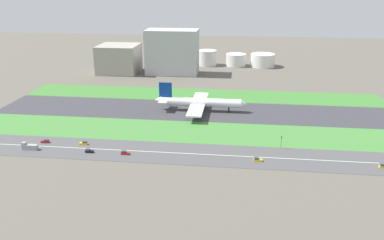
{
  "coord_description": "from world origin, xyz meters",
  "views": [
    {
      "loc": [
        28.56,
        -261.62,
        86.7
      ],
      "look_at": [
        1.24,
        -36.5,
        6.0
      ],
      "focal_mm": 36.76,
      "sensor_mm": 36.0,
      "label": 1
    }
  ],
  "objects_px": {
    "hangar_building": "(172,52)",
    "car_1": "(45,141)",
    "airliner": "(199,102)",
    "car_4": "(84,143)",
    "fuel_tank_centre": "(236,60)",
    "car_2": "(383,166)",
    "traffic_light": "(281,141)",
    "car_0": "(89,151)",
    "car_5": "(125,153)",
    "fuel_tank_east": "(263,60)",
    "car_3": "(258,160)",
    "terminal_building": "(119,59)",
    "truck_0": "(29,147)",
    "fuel_tank_west": "(207,58)"
  },
  "relations": [
    {
      "from": "hangar_building",
      "to": "car_1",
      "type": "bearing_deg",
      "value": -103.08
    },
    {
      "from": "airliner",
      "to": "car_4",
      "type": "bearing_deg",
      "value": -130.16
    },
    {
      "from": "fuel_tank_centre",
      "to": "hangar_building",
      "type": "bearing_deg",
      "value": -143.75
    },
    {
      "from": "car_2",
      "to": "traffic_light",
      "type": "bearing_deg",
      "value": -20.64
    },
    {
      "from": "car_0",
      "to": "traffic_light",
      "type": "relative_size",
      "value": 0.61
    },
    {
      "from": "fuel_tank_centre",
      "to": "car_5",
      "type": "bearing_deg",
      "value": -102.95
    },
    {
      "from": "car_0",
      "to": "fuel_tank_east",
      "type": "relative_size",
      "value": 0.17
    },
    {
      "from": "car_3",
      "to": "terminal_building",
      "type": "xyz_separation_m",
      "value": [
        -129.79,
        192.0,
        12.62
      ]
    },
    {
      "from": "car_3",
      "to": "terminal_building",
      "type": "distance_m",
      "value": 232.1
    },
    {
      "from": "terminal_building",
      "to": "fuel_tank_centre",
      "type": "distance_m",
      "value": 123.74
    },
    {
      "from": "truck_0",
      "to": "car_2",
      "type": "bearing_deg",
      "value": -180.0
    },
    {
      "from": "car_4",
      "to": "terminal_building",
      "type": "relative_size",
      "value": 0.12
    },
    {
      "from": "airliner",
      "to": "fuel_tank_west",
      "type": "height_order",
      "value": "airliner"
    },
    {
      "from": "truck_0",
      "to": "hangar_building",
      "type": "xyz_separation_m",
      "value": [
        46.28,
        192.0,
        19.65
      ]
    },
    {
      "from": "car_5",
      "to": "fuel_tank_east",
      "type": "distance_m",
      "value": 251.07
    },
    {
      "from": "truck_0",
      "to": "car_5",
      "type": "bearing_deg",
      "value": -180.0
    },
    {
      "from": "car_2",
      "to": "car_3",
      "type": "xyz_separation_m",
      "value": [
        -61.04,
        0.0,
        0.0
      ]
    },
    {
      "from": "car_5",
      "to": "terminal_building",
      "type": "bearing_deg",
      "value": -72.49
    },
    {
      "from": "car_3",
      "to": "traffic_light",
      "type": "relative_size",
      "value": 0.61
    },
    {
      "from": "truck_0",
      "to": "terminal_building",
      "type": "bearing_deg",
      "value": -87.8
    },
    {
      "from": "airliner",
      "to": "terminal_building",
      "type": "bearing_deg",
      "value": 128.72
    },
    {
      "from": "fuel_tank_west",
      "to": "fuel_tank_centre",
      "type": "bearing_deg",
      "value": 0.0
    },
    {
      "from": "truck_0",
      "to": "car_0",
      "type": "xyz_separation_m",
      "value": [
        33.5,
        0.0,
        -0.75
      ]
    },
    {
      "from": "car_2",
      "to": "traffic_light",
      "type": "xyz_separation_m",
      "value": [
        -47.78,
        17.99,
        3.37
      ]
    },
    {
      "from": "car_0",
      "to": "terminal_building",
      "type": "bearing_deg",
      "value": -77.98
    },
    {
      "from": "truck_0",
      "to": "terminal_building",
      "type": "height_order",
      "value": "terminal_building"
    },
    {
      "from": "car_1",
      "to": "traffic_light",
      "type": "distance_m",
      "value": 131.94
    },
    {
      "from": "car_2",
      "to": "hangar_building",
      "type": "relative_size",
      "value": 0.09
    },
    {
      "from": "car_2",
      "to": "terminal_building",
      "type": "bearing_deg",
      "value": -45.17
    },
    {
      "from": "car_2",
      "to": "terminal_building",
      "type": "height_order",
      "value": "terminal_building"
    },
    {
      "from": "car_3",
      "to": "terminal_building",
      "type": "relative_size",
      "value": 0.12
    },
    {
      "from": "car_3",
      "to": "car_4",
      "type": "bearing_deg",
      "value": -5.96
    },
    {
      "from": "traffic_light",
      "to": "fuel_tank_west",
      "type": "height_order",
      "value": "fuel_tank_west"
    },
    {
      "from": "car_1",
      "to": "airliner",
      "type": "bearing_deg",
      "value": 40.36
    },
    {
      "from": "car_0",
      "to": "terminal_building",
      "type": "height_order",
      "value": "terminal_building"
    },
    {
      "from": "terminal_building",
      "to": "fuel_tank_east",
      "type": "relative_size",
      "value": 1.51
    },
    {
      "from": "car_4",
      "to": "car_0",
      "type": "bearing_deg",
      "value": -55.57
    },
    {
      "from": "fuel_tank_west",
      "to": "car_4",
      "type": "bearing_deg",
      "value": -102.45
    },
    {
      "from": "truck_0",
      "to": "car_4",
      "type": "xyz_separation_m",
      "value": [
        26.64,
        10.0,
        -0.75
      ]
    },
    {
      "from": "car_5",
      "to": "car_4",
      "type": "xyz_separation_m",
      "value": [
        -26.52,
        10.0,
        0.0
      ]
    },
    {
      "from": "airliner",
      "to": "car_2",
      "type": "bearing_deg",
      "value": -38.12
    },
    {
      "from": "car_0",
      "to": "fuel_tank_west",
      "type": "bearing_deg",
      "value": -100.35
    },
    {
      "from": "truck_0",
      "to": "car_1",
      "type": "distance_m",
      "value": 10.8
    },
    {
      "from": "terminal_building",
      "to": "fuel_tank_east",
      "type": "xyz_separation_m",
      "value": [
        143.23,
        45.0,
        -6.8
      ]
    },
    {
      "from": "fuel_tank_centre",
      "to": "car_0",
      "type": "bearing_deg",
      "value": -107.37
    },
    {
      "from": "truck_0",
      "to": "fuel_tank_east",
      "type": "bearing_deg",
      "value": -119.82
    },
    {
      "from": "airliner",
      "to": "car_0",
      "type": "xyz_separation_m",
      "value": [
        -50.52,
        -78.0,
        -5.31
      ]
    },
    {
      "from": "airliner",
      "to": "truck_0",
      "type": "height_order",
      "value": "airliner"
    },
    {
      "from": "car_0",
      "to": "car_5",
      "type": "xyz_separation_m",
      "value": [
        19.67,
        0.0,
        0.0
      ]
    },
    {
      "from": "car_4",
      "to": "hangar_building",
      "type": "height_order",
      "value": "hangar_building"
    }
  ]
}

